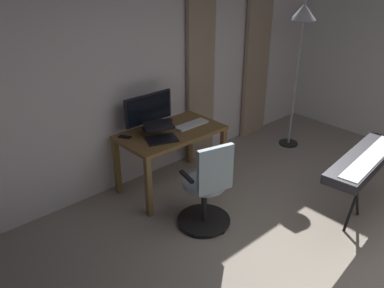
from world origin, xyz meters
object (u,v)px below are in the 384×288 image
(piano_keyboard, at_px, (364,161))
(computer_mouse, at_px, (170,119))
(cell_phone_by_monitor, at_px, (125,137))
(desk, at_px, (171,139))
(computer_monitor, at_px, (149,110))
(computer_keyboard, at_px, (191,125))
(office_chair, at_px, (207,190))
(laptop, at_px, (161,134))
(floor_lamp, at_px, (302,27))

(piano_keyboard, bearing_deg, computer_mouse, -76.65)
(cell_phone_by_monitor, distance_m, piano_keyboard, 2.50)
(desk, relative_size, computer_monitor, 1.91)
(computer_mouse, xyz_separation_m, piano_keyboard, (-0.76, 2.10, -0.01))
(computer_keyboard, bearing_deg, office_chair, 57.51)
(desk, height_order, computer_mouse, computer_mouse)
(piano_keyboard, bearing_deg, computer_monitor, -69.20)
(desk, height_order, laptop, laptop)
(desk, relative_size, computer_mouse, 12.08)
(laptop, bearing_deg, cell_phone_by_monitor, -25.35)
(computer_mouse, height_order, cell_phone_by_monitor, computer_mouse)
(piano_keyboard, xyz_separation_m, floor_lamp, (-1.11, -1.59, 0.96))
(office_chair, distance_m, floor_lamp, 2.68)
(desk, xyz_separation_m, computer_monitor, (0.13, -0.23, 0.34))
(desk, xyz_separation_m, cell_phone_by_monitor, (0.49, -0.21, 0.11))
(desk, distance_m, computer_keyboard, 0.31)
(laptop, bearing_deg, computer_monitor, -82.95)
(computer_keyboard, distance_m, cell_phone_by_monitor, 0.81)
(cell_phone_by_monitor, bearing_deg, piano_keyboard, 95.92)
(office_chair, height_order, floor_lamp, floor_lamp)
(computer_keyboard, relative_size, piano_keyboard, 0.34)
(computer_monitor, xyz_separation_m, piano_keyboard, (-1.07, 2.08, -0.22))
(office_chair, height_order, computer_monitor, computer_monitor)
(desk, distance_m, cell_phone_by_monitor, 0.54)
(computer_keyboard, height_order, piano_keyboard, piano_keyboard)
(piano_keyboard, bearing_deg, office_chair, -46.26)
(piano_keyboard, distance_m, floor_lamp, 2.17)
(computer_mouse, distance_m, cell_phone_by_monitor, 0.67)
(computer_monitor, relative_size, computer_keyboard, 1.46)
(desk, distance_m, floor_lamp, 2.33)
(office_chair, distance_m, computer_keyboard, 1.02)
(floor_lamp, bearing_deg, laptop, -4.29)
(desk, xyz_separation_m, computer_keyboard, (-0.29, 0.04, 0.12))
(computer_monitor, bearing_deg, computer_keyboard, 147.17)
(desk, relative_size, computer_keyboard, 2.78)
(computer_keyboard, relative_size, computer_mouse, 4.34)
(computer_keyboard, xyz_separation_m, piano_keyboard, (-0.66, 1.81, -0.00))
(office_chair, xyz_separation_m, laptop, (-0.03, -0.78, 0.34))
(laptop, xyz_separation_m, cell_phone_by_monitor, (0.28, -0.29, -0.05))
(office_chair, bearing_deg, piano_keyboard, -25.74)
(desk, distance_m, computer_monitor, 0.43)
(office_chair, xyz_separation_m, floor_lamp, (-2.29, -0.61, 1.26))
(office_chair, bearing_deg, computer_mouse, 83.11)
(computer_keyboard, height_order, floor_lamp, floor_lamp)
(computer_monitor, height_order, laptop, computer_monitor)
(computer_mouse, height_order, floor_lamp, floor_lamp)
(computer_mouse, height_order, piano_keyboard, piano_keyboard)
(office_chair, height_order, piano_keyboard, office_chair)
(computer_mouse, relative_size, piano_keyboard, 0.08)
(office_chair, height_order, computer_keyboard, office_chair)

